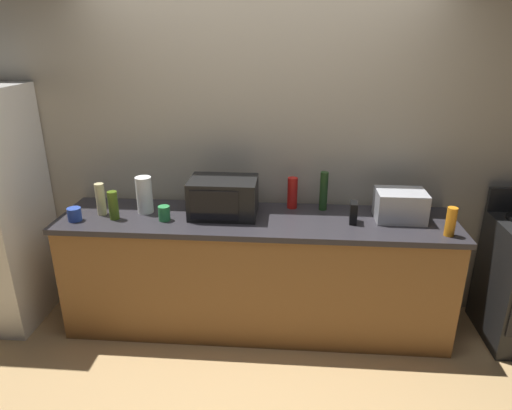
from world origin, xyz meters
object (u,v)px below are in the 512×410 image
at_px(microwave, 223,197).
at_px(bottle_olive_oil, 113,205).
at_px(bottle_hot_sauce, 292,193).
at_px(mug_green, 164,213).
at_px(bottle_hand_soap, 101,199).
at_px(paper_towel_roll, 144,195).
at_px(cordless_phone, 353,212).
at_px(toaster_oven, 400,205).
at_px(bottle_dish_soap, 451,222).
at_px(bottle_wine, 324,191).
at_px(mug_blue, 74,214).

relative_size(microwave, bottle_olive_oil, 2.33).
relative_size(bottle_hot_sauce, mug_green, 2.24).
relative_size(microwave, bottle_hand_soap, 2.05).
xyz_separation_m(paper_towel_roll, cordless_phone, (1.50, -0.08, -0.06)).
relative_size(paper_towel_roll, bottle_olive_oil, 1.31).
distance_m(cordless_phone, bottle_hand_soap, 1.81).
relative_size(toaster_oven, bottle_dish_soap, 1.74).
bearing_deg(cordless_phone, bottle_hand_soap, -174.79).
distance_m(toaster_oven, paper_towel_roll, 1.83).
relative_size(paper_towel_roll, bottle_dish_soap, 1.38).
relative_size(bottle_hot_sauce, bottle_wine, 0.81).
bearing_deg(bottle_wine, cordless_phone, -50.05).
bearing_deg(paper_towel_roll, mug_blue, -156.58).
relative_size(bottle_hand_soap, mug_green, 2.21).
bearing_deg(bottle_wine, mug_blue, -168.68).
bearing_deg(mug_green, bottle_wine, 14.80).
distance_m(bottle_hand_soap, bottle_dish_soap, 2.41).
relative_size(bottle_hand_soap, bottle_dish_soap, 1.20).
distance_m(microwave, bottle_hot_sauce, 0.53).
height_order(toaster_oven, bottle_dish_soap, toaster_oven).
relative_size(toaster_oven, bottle_wine, 1.17).
height_order(cordless_phone, bottle_dish_soap, bottle_dish_soap).
bearing_deg(bottle_olive_oil, bottle_dish_soap, -2.55).
xyz_separation_m(bottle_hot_sauce, mug_green, (-0.90, -0.32, -0.07)).
xyz_separation_m(bottle_olive_oil, mug_blue, (-0.27, -0.05, -0.06)).
bearing_deg(cordless_phone, paper_towel_roll, -177.36).
xyz_separation_m(toaster_oven, bottle_dish_soap, (0.27, -0.26, -0.01)).
bearing_deg(toaster_oven, paper_towel_roll, -179.69).
xyz_separation_m(bottle_dish_soap, mug_green, (-1.92, 0.10, -0.04)).
distance_m(paper_towel_roll, bottle_hot_sauce, 1.09).
bearing_deg(mug_green, mug_blue, -175.11).
bearing_deg(bottle_hot_sauce, paper_towel_roll, -170.74).
relative_size(cordless_phone, bottle_wine, 0.52).
relative_size(microwave, bottle_wine, 1.65).
distance_m(bottle_hot_sauce, mug_blue, 1.57).
bearing_deg(bottle_dish_soap, microwave, 170.92).
height_order(bottle_hand_soap, mug_blue, bottle_hand_soap).
distance_m(toaster_oven, mug_blue, 2.29).
bearing_deg(bottle_hand_soap, paper_towel_roll, 12.20).
xyz_separation_m(cordless_phone, mug_green, (-1.32, -0.06, -0.02)).
distance_m(bottle_wine, bottle_dish_soap, 0.89).
bearing_deg(microwave, bottle_wine, 12.38).
height_order(bottle_hot_sauce, bottle_dish_soap, bottle_hot_sauce).
height_order(toaster_oven, bottle_wine, bottle_wine).
relative_size(paper_towel_roll, mug_blue, 2.83).
height_order(toaster_oven, bottle_olive_oil, toaster_oven).
height_order(cordless_phone, bottle_wine, bottle_wine).
xyz_separation_m(bottle_wine, mug_blue, (-1.76, -0.35, -0.10)).
height_order(paper_towel_roll, cordless_phone, paper_towel_roll).
xyz_separation_m(cordless_phone, bottle_hot_sauce, (-0.42, 0.25, 0.04)).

